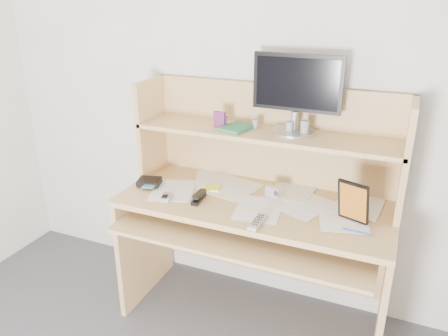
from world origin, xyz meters
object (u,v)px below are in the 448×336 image
at_px(keyboard, 239,219).
at_px(monitor, 297,91).
at_px(game_case, 353,202).
at_px(desk, 259,204).
at_px(tv_remote, 258,222).

xyz_separation_m(keyboard, monitor, (0.19, 0.27, 0.62)).
distance_m(game_case, monitor, 0.61).
bearing_deg(game_case, monitor, 164.37).
bearing_deg(desk, tv_remote, -72.77).
distance_m(tv_remote, monitor, 0.68).
bearing_deg(monitor, tv_remote, -93.77).
relative_size(keyboard, tv_remote, 3.04).
height_order(desk, game_case, desk).
relative_size(desk, keyboard, 2.91).
bearing_deg(tv_remote, game_case, 26.93).
bearing_deg(monitor, desk, -136.47).
relative_size(tv_remote, monitor, 0.35).
bearing_deg(game_case, tv_remote, -135.84).
height_order(game_case, monitor, monitor).
height_order(tv_remote, game_case, game_case).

